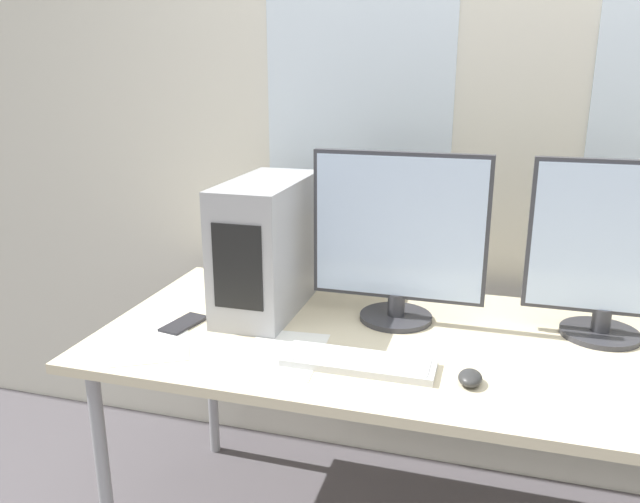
{
  "coord_description": "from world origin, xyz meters",
  "views": [
    {
      "loc": [
        -0.05,
        -1.24,
        1.52
      ],
      "look_at": [
        -0.53,
        0.44,
        1.01
      ],
      "focal_mm": 35.0,
      "sensor_mm": 36.0,
      "label": 1
    }
  ],
  "objects_px": {
    "monitor_main": "(399,238)",
    "mouse": "(470,378)",
    "pc_tower": "(267,245)",
    "monitor_right_near": "(611,252)",
    "cell_phone": "(184,324)",
    "keyboard": "(359,362)"
  },
  "relations": [
    {
      "from": "monitor_main",
      "to": "keyboard",
      "type": "relative_size",
      "value": 1.31
    },
    {
      "from": "monitor_main",
      "to": "mouse",
      "type": "bearing_deg",
      "value": -55.5
    },
    {
      "from": "monitor_main",
      "to": "mouse",
      "type": "xyz_separation_m",
      "value": [
        0.25,
        -0.36,
        -0.25
      ]
    },
    {
      "from": "keyboard",
      "to": "cell_phone",
      "type": "bearing_deg",
      "value": 168.73
    },
    {
      "from": "keyboard",
      "to": "monitor_main",
      "type": "bearing_deg",
      "value": 83.13
    },
    {
      "from": "pc_tower",
      "to": "monitor_main",
      "type": "distance_m",
      "value": 0.42
    },
    {
      "from": "pc_tower",
      "to": "monitor_right_near",
      "type": "height_order",
      "value": "monitor_right_near"
    },
    {
      "from": "mouse",
      "to": "pc_tower",
      "type": "bearing_deg",
      "value": 152.23
    },
    {
      "from": "pc_tower",
      "to": "monitor_right_near",
      "type": "relative_size",
      "value": 0.93
    },
    {
      "from": "monitor_right_near",
      "to": "keyboard",
      "type": "bearing_deg",
      "value": -148.86
    },
    {
      "from": "pc_tower",
      "to": "cell_phone",
      "type": "bearing_deg",
      "value": -131.99
    },
    {
      "from": "monitor_right_near",
      "to": "mouse",
      "type": "xyz_separation_m",
      "value": [
        -0.35,
        -0.4,
        -0.24
      ]
    },
    {
      "from": "monitor_main",
      "to": "cell_phone",
      "type": "height_order",
      "value": "monitor_main"
    },
    {
      "from": "monitor_main",
      "to": "cell_phone",
      "type": "bearing_deg",
      "value": -159.9
    },
    {
      "from": "cell_phone",
      "to": "pc_tower",
      "type": "bearing_deg",
      "value": 58.99
    },
    {
      "from": "keyboard",
      "to": "cell_phone",
      "type": "height_order",
      "value": "keyboard"
    },
    {
      "from": "pc_tower",
      "to": "cell_phone",
      "type": "relative_size",
      "value": 2.92
    },
    {
      "from": "monitor_main",
      "to": "mouse",
      "type": "height_order",
      "value": "monitor_main"
    },
    {
      "from": "monitor_right_near",
      "to": "mouse",
      "type": "bearing_deg",
      "value": -130.88
    },
    {
      "from": "keyboard",
      "to": "mouse",
      "type": "xyz_separation_m",
      "value": [
        0.29,
        -0.02,
        0.01
      ]
    },
    {
      "from": "keyboard",
      "to": "pc_tower",
      "type": "bearing_deg",
      "value": 138.76
    },
    {
      "from": "mouse",
      "to": "monitor_right_near",
      "type": "bearing_deg",
      "value": 49.12
    }
  ]
}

